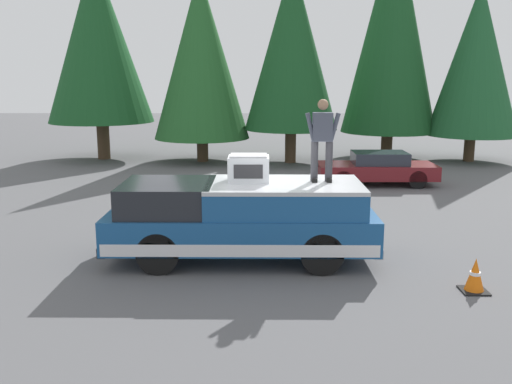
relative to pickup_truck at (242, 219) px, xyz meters
name	(u,v)px	position (x,y,z in m)	size (l,w,h in m)	color
ground_plane	(274,253)	(0.45, -0.68, -0.87)	(90.00, 90.00, 0.00)	#565659
pickup_truck	(242,219)	(0.00, 0.00, 0.00)	(2.01, 5.54, 1.65)	navy
compressor_unit	(249,168)	(0.16, -0.14, 1.05)	(0.65, 0.84, 0.56)	silver
person_on_truck_bed	(322,138)	(0.16, -1.65, 1.68)	(0.29, 0.72, 1.69)	#333338
parked_car_maroon	(377,168)	(8.25, -4.50, -0.29)	(1.64, 4.10, 1.16)	maroon
traffic_cone	(475,276)	(-1.74, -4.24, -0.58)	(0.47, 0.47, 0.62)	black
conifer_far_left	(476,60)	(13.76, -9.77, 3.58)	(3.91, 3.91, 7.77)	#4C3826
conifer_left	(392,27)	(14.84, -6.29, 5.05)	(4.34, 4.34, 10.65)	#4C3826
conifer_center_left	(292,47)	(13.30, -1.70, 4.12)	(4.04, 4.04, 8.53)	#4C3826
conifer_center_right	(201,57)	(13.62, 2.23, 3.72)	(4.20, 4.20, 8.15)	#4C3826
conifer_right	(98,40)	(14.30, 6.87, 4.46)	(4.70, 4.70, 8.99)	#4C3826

